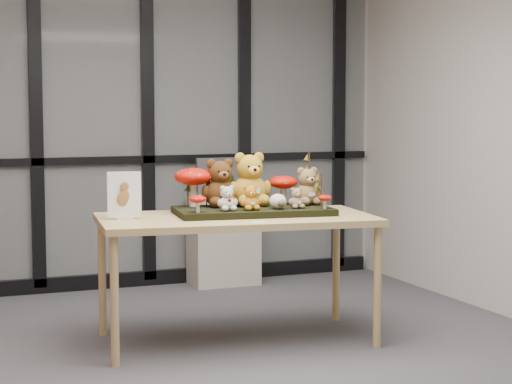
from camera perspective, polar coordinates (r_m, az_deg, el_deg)
name	(u,v)px	position (r m, az deg, el deg)	size (l,w,h in m)	color
floor	(188,370)	(5.37, -4.19, -10.85)	(5.00, 5.00, 0.00)	#4F4F54
room_shell	(186,72)	(5.16, -4.33, 7.36)	(5.00, 5.00, 5.00)	#AEABA4
glass_partition	(93,115)	(7.55, -9.99, 4.70)	(4.90, 0.06, 2.78)	#2D383F
display_table	(236,226)	(5.83, -1.24, -2.12)	(1.81, 1.06, 0.80)	tan
diorama_tray	(253,211)	(5.92, -0.18, -1.17)	(0.98, 0.49, 0.04)	black
bear_pooh_yellow	(249,176)	(6.01, -0.41, 0.97)	(0.29, 0.26, 0.38)	#B88822
bear_brown_medium	(220,180)	(5.97, -2.24, 0.73)	(0.26, 0.23, 0.34)	#46260E
bear_tan_back	(307,184)	(6.08, 3.18, 0.49)	(0.21, 0.19, 0.27)	olive
bear_small_yellow	(250,196)	(5.77, -0.35, -0.27)	(0.13, 0.12, 0.17)	#C07617
bear_white_bow	(227,197)	(5.73, -1.79, -0.30)	(0.13, 0.12, 0.17)	silver
bear_beige_small	(297,197)	(5.87, 2.52, -0.30)	(0.11, 0.10, 0.15)	#947B56
plush_cream_hedgehog	(278,201)	(5.83, 1.35, -0.53)	(0.08, 0.07, 0.11)	white
mushroom_back_left	(194,185)	(5.98, -3.87, 0.42)	(0.25, 0.25, 0.28)	#A20F05
mushroom_back_right	(283,189)	(6.09, 1.69, 0.21)	(0.19, 0.19, 0.21)	#A20F05
mushroom_front_left	(198,203)	(5.65, -3.60, -0.68)	(0.11, 0.11, 0.12)	#A20F05
mushroom_front_right	(325,201)	(5.87, 4.26, -0.55)	(0.09, 0.09, 0.10)	#A20F05
sprig_green_far_left	(188,188)	(5.94, -4.22, 0.26)	(0.05, 0.05, 0.25)	#15340B
sprig_green_mid_left	(207,188)	(6.02, -3.06, 0.25)	(0.05, 0.05, 0.23)	#15340B
sprig_dry_far_right	(309,178)	(6.11, 3.29, 0.85)	(0.05, 0.05, 0.34)	brown
sprig_dry_mid_right	(321,190)	(6.01, 4.03, 0.15)	(0.05, 0.05, 0.21)	brown
sprig_green_centre	(233,190)	(6.07, -1.41, 0.11)	(0.05, 0.05, 0.19)	#15340B
sign_holder	(124,197)	(5.71, -8.11, -0.32)	(0.21, 0.08, 0.29)	silver
label_card	(258,222)	(5.51, 0.13, -1.88)	(0.10, 0.03, 0.00)	white
cabinet	(224,241)	(7.72, -2.01, -3.01)	(0.55, 0.32, 0.74)	#A9A197
monitor	(223,177)	(7.68, -2.07, 0.92)	(0.46, 0.05, 0.32)	#474A4E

